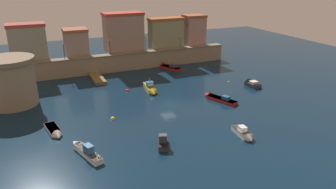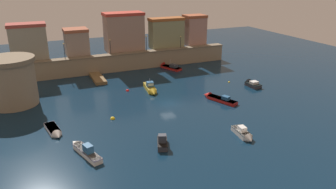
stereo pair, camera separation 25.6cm
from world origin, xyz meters
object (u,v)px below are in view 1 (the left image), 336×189
object	(u,v)px
moored_boat_1	(217,98)
mooring_buoy_1	(229,82)
moored_boat_6	(163,141)
fortress_tower	(11,81)
mooring_buoy_0	(113,119)
quay_lamp_2	(146,41)
moored_boat_0	(55,132)
mooring_buoy_2	(127,91)
moored_boat_5	(251,84)
moored_boat_4	(85,150)
quay_lamp_3	(180,40)
quay_lamp_0	(64,48)
moored_boat_3	(168,67)
moored_boat_7	(244,134)
moored_boat_2	(151,89)
quay_lamp_1	(110,44)

from	to	relation	value
moored_boat_1	mooring_buoy_1	size ratio (longest dim) A/B	15.75
moored_boat_6	mooring_buoy_1	bearing A→B (deg)	-29.83
fortress_tower	mooring_buoy_0	world-z (taller)	fortress_tower
quay_lamp_2	moored_boat_0	world-z (taller)	quay_lamp_2
fortress_tower	mooring_buoy_2	size ratio (longest dim) A/B	13.59
moored_boat_0	moored_boat_1	size ratio (longest dim) A/B	0.77
moored_boat_5	moored_boat_4	bearing A→B (deg)	108.16
quay_lamp_2	quay_lamp_3	world-z (taller)	quay_lamp_2
moored_boat_4	moored_boat_0	bearing A→B (deg)	4.56
mooring_buoy_1	mooring_buoy_2	world-z (taller)	mooring_buoy_2
fortress_tower	moored_boat_4	distance (m)	24.26
quay_lamp_0	mooring_buoy_0	distance (m)	27.89
moored_boat_3	moored_boat_7	distance (m)	37.92
quay_lamp_0	moored_boat_2	xyz separation A→B (m)	(14.23, -16.87, -6.03)
moored_boat_2	mooring_buoy_2	world-z (taller)	moored_boat_2
quay_lamp_1	moored_boat_4	world-z (taller)	quay_lamp_1
quay_lamp_2	moored_boat_0	distance (m)	38.22
quay_lamp_3	moored_boat_5	distance (m)	23.72
quay_lamp_0	moored_boat_0	world-z (taller)	quay_lamp_0
moored_boat_5	mooring_buoy_0	world-z (taller)	moored_boat_5
moored_boat_5	moored_boat_6	distance (m)	31.02
fortress_tower	moored_boat_1	distance (m)	37.31
moored_boat_5	moored_boat_7	bearing A→B (deg)	138.25
moored_boat_1	mooring_buoy_1	distance (m)	11.22
moored_boat_6	fortress_tower	bearing A→B (deg)	58.84
moored_boat_0	moored_boat_6	distance (m)	16.43
moored_boat_3	moored_boat_7	xyz separation A→B (m)	(-4.36, -37.66, 0.07)
moored_boat_7	quay_lamp_2	bearing A→B (deg)	-173.94
moored_boat_4	mooring_buoy_1	xyz separation A→B (m)	(34.11, 17.58, -0.51)
quay_lamp_2	moored_boat_4	size ratio (longest dim) A/B	0.52
moored_boat_0	moored_boat_3	world-z (taller)	moored_boat_3
moored_boat_0	moored_boat_4	bearing A→B (deg)	12.42
quay_lamp_1	mooring_buoy_2	world-z (taller)	quay_lamp_1
mooring_buoy_2	moored_boat_1	bearing A→B (deg)	-39.30
quay_lamp_0	moored_boat_4	xyz separation A→B (m)	(-2.21, -35.97, -6.07)
moored_boat_0	moored_boat_2	bearing A→B (deg)	110.57
fortress_tower	mooring_buoy_1	xyz separation A→B (m)	(42.69, -4.77, -4.40)
mooring_buoy_0	mooring_buoy_2	xyz separation A→B (m)	(6.11, 11.97, 0.00)
moored_boat_1	moored_boat_4	distance (m)	27.94
moored_boat_3	quay_lamp_3	bearing A→B (deg)	-81.63
moored_boat_5	moored_boat_7	xyz separation A→B (m)	(-15.05, -18.24, 0.01)
quay_lamp_2	moored_boat_4	bearing A→B (deg)	-121.13
quay_lamp_2	mooring_buoy_2	bearing A→B (deg)	-122.74
mooring_buoy_0	mooring_buoy_1	world-z (taller)	mooring_buoy_0
moored_boat_1	mooring_buoy_0	xyz separation A→B (m)	(-20.18, -0.46, -0.36)
moored_boat_2	moored_boat_4	distance (m)	25.20
mooring_buoy_2	moored_boat_0	bearing A→B (deg)	-138.59
quay_lamp_0	moored_boat_0	xyz separation A→B (m)	(-5.33, -28.34, -6.27)
quay_lamp_2	mooring_buoy_2	xyz separation A→B (m)	(-9.55, -14.86, -6.70)
quay_lamp_0	quay_lamp_2	world-z (taller)	quay_lamp_2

